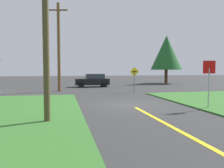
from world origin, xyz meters
The scene contains 8 objects.
ground_plane centered at (0.00, 0.00, 0.00)m, with size 120.00×120.00×0.00m, color #313131.
lane_stripe_center centered at (0.00, -8.00, 0.01)m, with size 0.20×14.00×0.01m, color yellow.
stop_sign centered at (3.88, -2.25, 1.89)m, with size 0.72×0.11×2.71m.
car_approaching_junction centered at (-0.46, 14.96, 0.80)m, with size 4.18×1.97×1.62m.
utility_pole_near centered at (-4.78, -3.87, 4.54)m, with size 1.80×0.36×8.77m.
utility_pole_mid centered at (-4.46, 9.90, 4.45)m, with size 1.79×0.48×8.66m.
direction_sign centered at (2.45, 7.09, 1.51)m, with size 0.90×0.16×2.43m.
oak_tree_left centered at (11.32, 19.28, 4.67)m, with size 4.70×4.70×7.27m.
Camera 1 is at (-4.12, -13.90, 2.27)m, focal length 37.53 mm.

